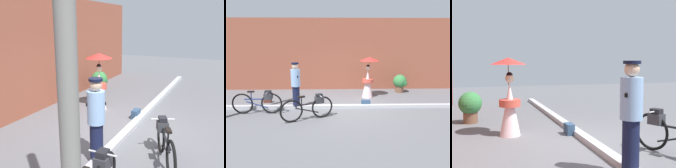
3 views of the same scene
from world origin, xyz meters
The scene contains 9 objects.
ground_plane centered at (0.00, 0.00, 0.00)m, with size 30.00×30.00×0.00m, color slate.
building_wall centered at (0.00, 3.35, 1.80)m, with size 14.00×0.40×3.60m, color brown.
sidewalk_curb centered at (0.00, 0.00, 0.06)m, with size 14.00×0.20×0.12m, color #B2B2B7.
bicycle_far_side centered at (-1.08, -1.17, 0.43)m, with size 1.62×0.77×0.82m.
person_officer centered at (-1.71, 0.03, 0.93)m, with size 0.34×0.34×1.73m.
person_with_parasol centered at (1.23, 1.51, 0.93)m, with size 0.84×0.84×1.80m.
potted_plant_by_door centered at (2.96, 2.40, 0.49)m, with size 0.65×0.64×0.87m.
backpack_spare centered at (0.94, 0.15, 0.14)m, with size 0.33×0.18×0.26m.
utility_pole centered at (-4.01, -0.97, 2.40)m, with size 0.18×0.18×4.80m, color slate.
Camera 1 is at (-5.69, -2.16, 2.71)m, focal length 40.68 mm.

